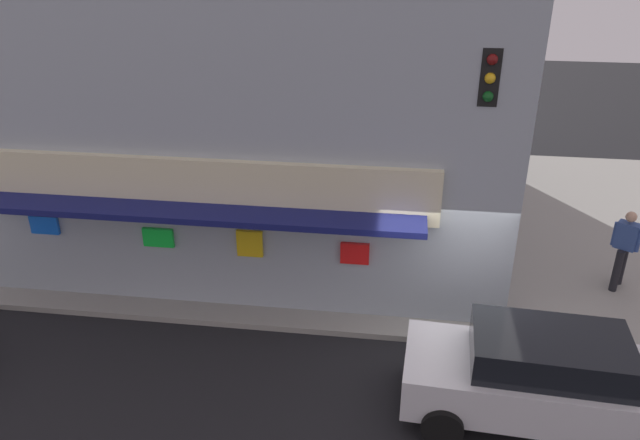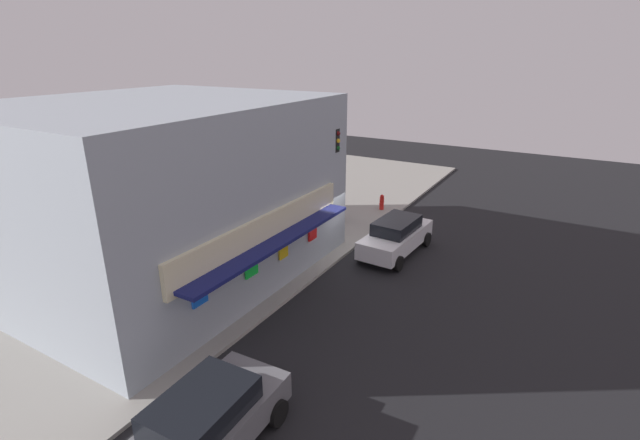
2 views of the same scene
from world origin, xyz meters
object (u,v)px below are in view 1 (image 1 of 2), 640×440
Objects in this scene: potted_plant_by_doorway at (391,243)px; parked_car_white at (545,378)px; potted_plant_by_window at (153,245)px; pedestrian at (624,247)px; trash_can at (205,269)px; traffic_light at (480,148)px.

potted_plant_by_doorway is 0.21× the size of parked_car_white.
potted_plant_by_window is at bearing -171.55° from potted_plant_by_doorway.
pedestrian reaches higher than parked_car_white.
trash_can is 4.15m from potted_plant_by_doorway.
potted_plant_by_doorway is at bearing 127.78° from traffic_light.
traffic_light is 6.74× the size of trash_can.
parked_car_white reaches higher than trash_can.
potted_plant_by_window is (-10.06, -0.39, -0.48)m from pedestrian.
trash_can is 0.92× the size of potted_plant_by_window.
potted_plant_by_doorway is at bearing 8.45° from potted_plant_by_window.
parked_car_white is at bearing -68.22° from traffic_light.
traffic_light reaches higher than trash_can.
potted_plant_by_window is (-6.72, 1.08, -2.98)m from traffic_light.
traffic_light reaches higher than parked_car_white.
trash_can is 0.18× the size of parked_car_white.
parked_car_white is (2.50, -4.50, 0.19)m from potted_plant_by_doorway.
trash_can is at bearing 154.83° from parked_car_white.
parked_car_white is (-2.28, -4.11, -0.27)m from pedestrian.
potted_plant_by_doorway is at bearing 119.04° from parked_car_white.
parked_car_white is (6.36, -2.99, 0.29)m from trash_can.
traffic_light is at bearing -52.22° from potted_plant_by_doorway.
potted_plant_by_doorway reaches higher than potted_plant_by_window.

